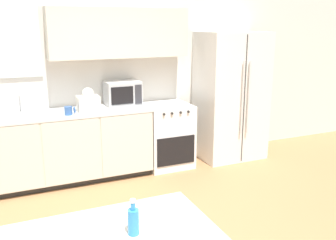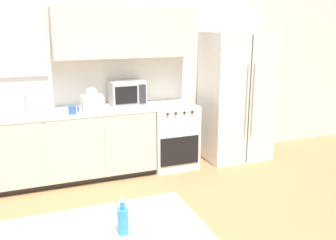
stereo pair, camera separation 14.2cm
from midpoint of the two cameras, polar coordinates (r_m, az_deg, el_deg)
name	(u,v)px [view 1 (the left image)]	position (r m, az deg, el deg)	size (l,w,h in m)	color
wall_back	(91,65)	(5.09, -12.44, 8.20)	(12.00, 0.38, 2.70)	silver
kitchen_counter	(68,146)	(4.93, -15.74, -3.85)	(2.09, 0.65, 0.90)	#333333
oven_range	(167,135)	(5.26, -0.99, -2.32)	(0.62, 0.65, 0.88)	white
refrigerator	(231,96)	(5.58, 8.81, 3.62)	(0.94, 0.73, 1.85)	silver
kitchen_sink	(22,114)	(4.78, -22.21, 0.79)	(0.67, 0.46, 0.24)	#B7BABC
microwave	(123,93)	(5.04, -7.73, 4.07)	(0.46, 0.34, 0.32)	#B7BABC
coffee_mug	(69,111)	(4.62, -15.69, 1.38)	(0.13, 0.09, 0.10)	#335999
grocery_bag_0	(88,102)	(4.73, -12.90, 2.73)	(0.26, 0.22, 0.30)	silver
drink_bottle	(133,221)	(2.29, -7.14, -14.98)	(0.07, 0.07, 0.22)	#338CD8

